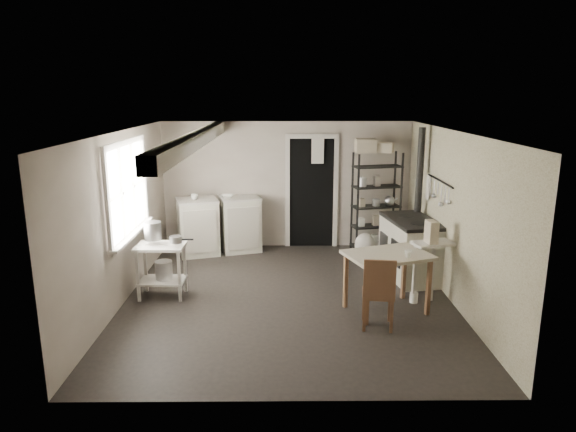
{
  "coord_description": "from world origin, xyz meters",
  "views": [
    {
      "loc": [
        -0.06,
        -6.74,
        2.8
      ],
      "look_at": [
        0.0,
        0.3,
        1.1
      ],
      "focal_mm": 32.0,
      "sensor_mm": 36.0,
      "label": 1
    }
  ],
  "objects_px": {
    "stove": "(411,250)",
    "prep_table": "(162,269)",
    "work_table": "(386,283)",
    "chair": "(378,289)",
    "stockpot": "(153,231)",
    "shelf_rack": "(376,200)",
    "flour_sack": "(365,243)",
    "base_cabinets": "(219,227)"
  },
  "relations": [
    {
      "from": "prep_table",
      "to": "shelf_rack",
      "type": "bearing_deg",
      "value": 32.18
    },
    {
      "from": "stockpot",
      "to": "work_table",
      "type": "xyz_separation_m",
      "value": [
        3.14,
        -0.57,
        -0.56
      ]
    },
    {
      "from": "stove",
      "to": "chair",
      "type": "relative_size",
      "value": 1.29
    },
    {
      "from": "stove",
      "to": "prep_table",
      "type": "bearing_deg",
      "value": -177.36
    },
    {
      "from": "shelf_rack",
      "to": "work_table",
      "type": "distance_m",
      "value": 2.7
    },
    {
      "from": "prep_table",
      "to": "stockpot",
      "type": "distance_m",
      "value": 0.55
    },
    {
      "from": "shelf_rack",
      "to": "flour_sack",
      "type": "bearing_deg",
      "value": -137.12
    },
    {
      "from": "prep_table",
      "to": "flour_sack",
      "type": "xyz_separation_m",
      "value": [
        3.11,
        1.77,
        -0.16
      ]
    },
    {
      "from": "shelf_rack",
      "to": "flour_sack",
      "type": "xyz_separation_m",
      "value": [
        -0.23,
        -0.34,
        -0.71
      ]
    },
    {
      "from": "stove",
      "to": "chair",
      "type": "bearing_deg",
      "value": -124.13
    },
    {
      "from": "stockpot",
      "to": "shelf_rack",
      "type": "xyz_separation_m",
      "value": [
        3.45,
        2.05,
        0.01
      ]
    },
    {
      "from": "chair",
      "to": "shelf_rack",
      "type": "bearing_deg",
      "value": 88.13
    },
    {
      "from": "base_cabinets",
      "to": "shelf_rack",
      "type": "relative_size",
      "value": 0.84
    },
    {
      "from": "shelf_rack",
      "to": "stove",
      "type": "bearing_deg",
      "value": -89.86
    },
    {
      "from": "stockpot",
      "to": "shelf_rack",
      "type": "height_order",
      "value": "shelf_rack"
    },
    {
      "from": "stove",
      "to": "chair",
      "type": "distance_m",
      "value": 1.9
    },
    {
      "from": "stockpot",
      "to": "flour_sack",
      "type": "relative_size",
      "value": 0.6
    },
    {
      "from": "base_cabinets",
      "to": "work_table",
      "type": "height_order",
      "value": "base_cabinets"
    },
    {
      "from": "shelf_rack",
      "to": "chair",
      "type": "bearing_deg",
      "value": -111.93
    },
    {
      "from": "stockpot",
      "to": "flour_sack",
      "type": "height_order",
      "value": "stockpot"
    },
    {
      "from": "base_cabinets",
      "to": "stockpot",
      "type": "bearing_deg",
      "value": -124.77
    },
    {
      "from": "prep_table",
      "to": "base_cabinets",
      "type": "height_order",
      "value": "base_cabinets"
    },
    {
      "from": "stove",
      "to": "work_table",
      "type": "bearing_deg",
      "value": -125.01
    },
    {
      "from": "work_table",
      "to": "flour_sack",
      "type": "height_order",
      "value": "work_table"
    },
    {
      "from": "base_cabinets",
      "to": "stove",
      "type": "distance_m",
      "value": 3.39
    },
    {
      "from": "stove",
      "to": "chair",
      "type": "height_order",
      "value": "chair"
    },
    {
      "from": "prep_table",
      "to": "shelf_rack",
      "type": "height_order",
      "value": "shelf_rack"
    },
    {
      "from": "prep_table",
      "to": "stockpot",
      "type": "bearing_deg",
      "value": 152.82
    },
    {
      "from": "chair",
      "to": "flour_sack",
      "type": "bearing_deg",
      "value": 91.77
    },
    {
      "from": "work_table",
      "to": "chair",
      "type": "relative_size",
      "value": 1.13
    },
    {
      "from": "prep_table",
      "to": "work_table",
      "type": "height_order",
      "value": "prep_table"
    },
    {
      "from": "stove",
      "to": "flour_sack",
      "type": "bearing_deg",
      "value": 109.09
    },
    {
      "from": "stockpot",
      "to": "work_table",
      "type": "bearing_deg",
      "value": -10.31
    },
    {
      "from": "prep_table",
      "to": "chair",
      "type": "bearing_deg",
      "value": -18.95
    },
    {
      "from": "base_cabinets",
      "to": "chair",
      "type": "relative_size",
      "value": 1.65
    },
    {
      "from": "prep_table",
      "to": "stockpot",
      "type": "relative_size",
      "value": 2.97
    },
    {
      "from": "base_cabinets",
      "to": "shelf_rack",
      "type": "height_order",
      "value": "shelf_rack"
    },
    {
      "from": "flour_sack",
      "to": "chair",
      "type": "bearing_deg",
      "value": -95.6
    },
    {
      "from": "base_cabinets",
      "to": "flour_sack",
      "type": "relative_size",
      "value": 3.56
    },
    {
      "from": "chair",
      "to": "flour_sack",
      "type": "height_order",
      "value": "chair"
    },
    {
      "from": "prep_table",
      "to": "flour_sack",
      "type": "distance_m",
      "value": 3.58
    },
    {
      "from": "shelf_rack",
      "to": "flour_sack",
      "type": "height_order",
      "value": "shelf_rack"
    }
  ]
}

